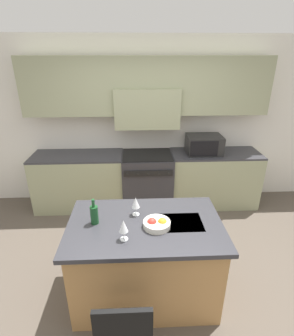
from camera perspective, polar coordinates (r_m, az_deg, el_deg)
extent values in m
plane|color=brown|center=(3.32, 1.58, -23.24)|extent=(10.00, 10.00, 0.00)
cube|color=silver|center=(4.44, -0.15, 9.70)|extent=(10.00, 0.06, 2.70)
cube|color=gray|center=(4.14, -0.04, 17.46)|extent=(3.71, 0.34, 0.85)
cube|color=gray|center=(4.15, -0.02, 12.95)|extent=(0.99, 0.40, 0.60)
cube|color=gray|center=(4.53, -14.40, -2.95)|extent=(1.45, 0.62, 0.90)
cube|color=#333338|center=(4.35, -15.02, 2.56)|extent=(1.45, 0.62, 0.03)
cube|color=gray|center=(4.62, 14.20, -2.36)|extent=(1.45, 0.62, 0.90)
cube|color=#333338|center=(4.44, 14.79, 3.05)|extent=(1.45, 0.62, 0.03)
cube|color=#2D2D33|center=(4.41, 0.07, -2.76)|extent=(0.81, 0.66, 0.92)
cube|color=black|center=(4.23, 0.07, 2.89)|extent=(0.78, 0.61, 0.01)
cube|color=black|center=(3.98, 0.30, -1.17)|extent=(0.75, 0.02, 0.09)
cylinder|color=black|center=(3.96, -4.27, -1.33)|extent=(0.04, 0.02, 0.04)
cylinder|color=black|center=(3.96, -1.98, -1.28)|extent=(0.04, 0.02, 0.04)
cylinder|color=black|center=(3.97, 0.31, -1.24)|extent=(0.04, 0.02, 0.04)
cylinder|color=black|center=(3.98, 2.59, -1.19)|extent=(0.04, 0.02, 0.04)
cylinder|color=black|center=(3.99, 4.86, -1.15)|extent=(0.04, 0.02, 0.04)
cube|color=black|center=(4.33, 12.31, 5.04)|extent=(0.55, 0.41, 0.29)
cube|color=black|center=(4.13, 12.34, 4.11)|extent=(0.43, 0.01, 0.24)
cube|color=#B7844C|center=(2.91, -0.39, -19.59)|extent=(1.42, 0.87, 0.86)
cube|color=#333338|center=(2.62, -0.42, -12.34)|extent=(1.51, 0.94, 0.04)
cube|color=#2D2D30|center=(2.64, 7.14, -11.76)|extent=(0.44, 0.32, 0.01)
cylinder|color=#B2B2B7|center=(2.79, 6.51, -9.44)|extent=(0.02, 0.02, 0.00)
cube|color=black|center=(2.40, -4.74, -32.12)|extent=(0.42, 0.40, 0.04)
cube|color=black|center=(2.09, -5.18, -32.36)|extent=(0.40, 0.04, 0.46)
cylinder|color=black|center=(2.70, -8.89, -31.81)|extent=(0.04, 0.04, 0.42)
cylinder|color=black|center=(2.68, 0.06, -31.82)|extent=(0.04, 0.04, 0.42)
cylinder|color=#194723|center=(2.61, -11.40, -9.99)|extent=(0.08, 0.08, 0.18)
cylinder|color=#194723|center=(2.54, -11.64, -7.51)|extent=(0.03, 0.03, 0.08)
cylinder|color=white|center=(2.42, -5.02, -15.14)|extent=(0.07, 0.07, 0.01)
cylinder|color=white|center=(2.39, -5.06, -14.33)|extent=(0.01, 0.01, 0.08)
cone|color=white|center=(2.33, -5.15, -12.44)|extent=(0.08, 0.08, 0.11)
cylinder|color=white|center=(2.73, -2.43, -10.03)|extent=(0.07, 0.07, 0.01)
cylinder|color=white|center=(2.71, -2.44, -9.27)|extent=(0.01, 0.01, 0.08)
cone|color=white|center=(2.65, -2.48, -7.49)|extent=(0.08, 0.08, 0.11)
cylinder|color=silver|center=(2.55, 2.20, -12.10)|extent=(0.26, 0.26, 0.06)
sphere|color=red|center=(2.53, 1.07, -11.82)|extent=(0.09, 0.09, 0.09)
sphere|color=gold|center=(2.54, 3.34, -11.72)|extent=(0.09, 0.09, 0.09)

